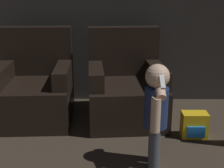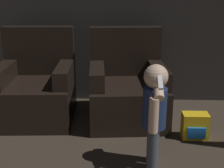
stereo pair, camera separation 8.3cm
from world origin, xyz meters
name	(u,v)px [view 1 (the left image)]	position (x,y,z in m)	size (l,w,h in m)	color
wall_back	(99,4)	(0.00, 4.50, 1.30)	(8.40, 0.05, 2.60)	#33302D
armchair_left	(35,90)	(-0.74, 3.83, 0.35)	(0.90, 0.94, 1.05)	black
armchair_right	(126,90)	(0.34, 3.83, 0.35)	(0.93, 0.97, 1.05)	black
person_toddler	(156,108)	(0.55, 2.80, 0.54)	(0.20, 0.35, 0.92)	#474C56
toy_backpack	(194,125)	(1.04, 3.34, 0.13)	(0.27, 0.18, 0.27)	yellow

